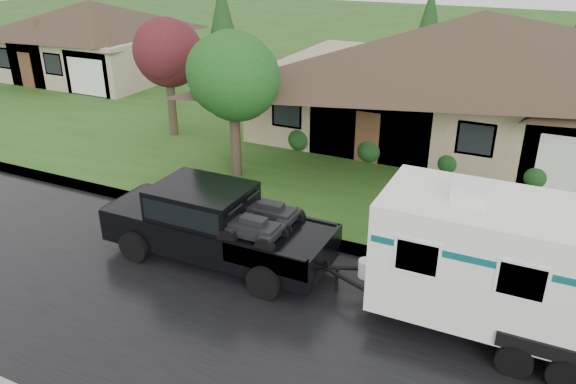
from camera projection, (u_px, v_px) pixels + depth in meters
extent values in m
plane|color=#274F18|center=(302.00, 284.00, 15.16)|extent=(140.00, 140.00, 0.00)
cube|color=black|center=(268.00, 326.00, 13.52)|extent=(140.00, 8.00, 0.01)
cube|color=gray|center=(333.00, 244.00, 16.97)|extent=(140.00, 0.50, 0.15)
cube|color=#274F18|center=(429.00, 127.00, 27.42)|extent=(140.00, 26.00, 0.15)
cube|color=gray|center=(472.00, 105.00, 25.15)|extent=(18.00, 10.00, 3.00)
pyramid|color=#38291E|center=(486.00, 10.00, 23.45)|extent=(19.44, 10.80, 2.60)
cube|color=tan|center=(96.00, 55.00, 36.32)|extent=(10.00, 8.00, 2.80)
pyramid|color=#38291E|center=(88.00, 0.00, 34.91)|extent=(10.80, 8.64, 2.00)
cube|color=tan|center=(110.00, 67.00, 33.55)|extent=(3.20, 4.00, 2.52)
cylinder|color=#382B1E|center=(236.00, 145.00, 21.25)|extent=(0.39, 0.39, 2.41)
sphere|color=#22601F|center=(233.00, 76.00, 20.16)|extent=(3.33, 3.33, 3.33)
cylinder|color=#382B1E|center=(172.00, 110.00, 25.68)|extent=(0.38, 0.38, 2.31)
sphere|color=#581B21|center=(167.00, 54.00, 24.63)|extent=(3.20, 3.20, 3.20)
sphere|color=#143814|center=(301.00, 137.00, 24.21)|extent=(1.00, 1.00, 1.00)
sphere|color=#143814|center=(371.00, 148.00, 22.96)|extent=(1.00, 1.00, 1.00)
sphere|color=#143814|center=(449.00, 160.00, 21.72)|extent=(1.00, 1.00, 1.00)
sphere|color=#143814|center=(536.00, 174.00, 20.47)|extent=(1.00, 1.00, 1.00)
cube|color=black|center=(217.00, 233.00, 15.99)|extent=(6.63, 2.21, 0.95)
cube|color=black|center=(148.00, 207.00, 16.83)|extent=(1.77, 2.16, 0.39)
cube|color=black|center=(202.00, 203.00, 15.81)|extent=(2.65, 2.08, 0.99)
cube|color=black|center=(202.00, 201.00, 15.79)|extent=(2.43, 2.12, 0.61)
cube|color=black|center=(283.00, 242.00, 15.07)|extent=(2.43, 2.10, 0.07)
cylinder|color=black|center=(135.00, 246.00, 16.10)|extent=(0.93, 0.35, 0.93)
cylinder|color=black|center=(180.00, 215.00, 17.87)|extent=(0.93, 0.35, 0.93)
cylinder|color=black|center=(265.00, 281.00, 14.44)|extent=(0.93, 0.35, 0.93)
cylinder|color=black|center=(300.00, 244.00, 16.21)|extent=(0.93, 0.35, 0.93)
cube|color=white|center=(557.00, 272.00, 12.09)|extent=(7.74, 2.65, 2.71)
cube|color=black|center=(544.00, 329.00, 12.72)|extent=(8.18, 1.33, 0.15)
cube|color=#0B4E53|center=(563.00, 248.00, 11.85)|extent=(7.58, 2.67, 0.15)
cube|color=white|center=(472.00, 191.00, 12.24)|extent=(0.77, 0.88, 0.35)
cylinder|color=black|center=(514.00, 360.00, 11.88)|extent=(0.77, 0.27, 0.77)
cylinder|color=black|center=(525.00, 295.00, 14.01)|extent=(0.77, 0.27, 0.77)
cylinder|color=black|center=(566.00, 374.00, 11.48)|extent=(0.77, 0.27, 0.77)
cylinder|color=black|center=(569.00, 306.00, 13.62)|extent=(0.77, 0.27, 0.77)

